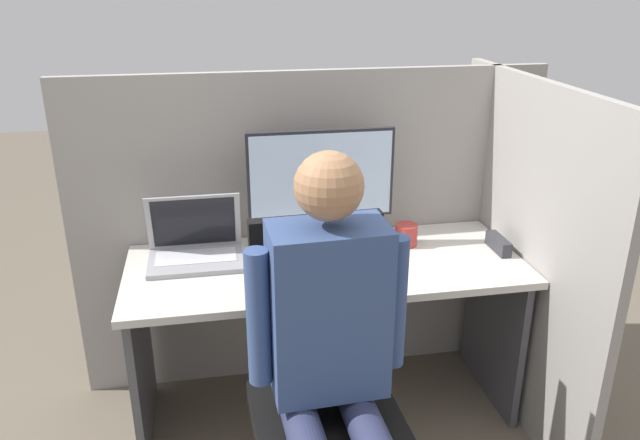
{
  "coord_description": "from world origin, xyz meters",
  "views": [
    {
      "loc": [
        -0.43,
        -1.88,
        1.79
      ],
      "look_at": [
        -0.05,
        0.16,
        0.96
      ],
      "focal_mm": 35.0,
      "sensor_mm": 36.0,
      "label": 1
    }
  ],
  "objects_px": {
    "monitor": "(321,179)",
    "office_chair": "(323,379)",
    "person": "(331,344)",
    "coffee_mug": "(406,235)",
    "laptop": "(196,248)",
    "paper_box": "(321,238)",
    "carrot_toy": "(388,277)",
    "stapler": "(498,244)"
  },
  "relations": [
    {
      "from": "stapler",
      "to": "coffee_mug",
      "type": "height_order",
      "value": "coffee_mug"
    },
    {
      "from": "carrot_toy",
      "to": "person",
      "type": "relative_size",
      "value": 0.1
    },
    {
      "from": "carrot_toy",
      "to": "office_chair",
      "type": "distance_m",
      "value": 0.48
    },
    {
      "from": "paper_box",
      "to": "office_chair",
      "type": "bearing_deg",
      "value": -100.12
    },
    {
      "from": "person",
      "to": "coffee_mug",
      "type": "bearing_deg",
      "value": 58.94
    },
    {
      "from": "person",
      "to": "coffee_mug",
      "type": "distance_m",
      "value": 0.94
    },
    {
      "from": "monitor",
      "to": "coffee_mug",
      "type": "xyz_separation_m",
      "value": [
        0.36,
        -0.05,
        -0.25
      ]
    },
    {
      "from": "paper_box",
      "to": "carrot_toy",
      "type": "xyz_separation_m",
      "value": [
        0.18,
        -0.37,
        -0.01
      ]
    },
    {
      "from": "paper_box",
      "to": "monitor",
      "type": "xyz_separation_m",
      "value": [
        0.0,
        0.0,
        0.26
      ]
    },
    {
      "from": "laptop",
      "to": "coffee_mug",
      "type": "bearing_deg",
      "value": -0.42
    },
    {
      "from": "carrot_toy",
      "to": "coffee_mug",
      "type": "distance_m",
      "value": 0.37
    },
    {
      "from": "laptop",
      "to": "coffee_mug",
      "type": "distance_m",
      "value": 0.87
    },
    {
      "from": "coffee_mug",
      "to": "laptop",
      "type": "bearing_deg",
      "value": 179.58
    },
    {
      "from": "monitor",
      "to": "laptop",
      "type": "relative_size",
      "value": 1.61
    },
    {
      "from": "monitor",
      "to": "office_chair",
      "type": "xyz_separation_m",
      "value": [
        -0.12,
        -0.7,
        -0.46
      ]
    },
    {
      "from": "office_chair",
      "to": "coffee_mug",
      "type": "xyz_separation_m",
      "value": [
        0.48,
        0.65,
        0.2
      ]
    },
    {
      "from": "paper_box",
      "to": "person",
      "type": "relative_size",
      "value": 0.22
    },
    {
      "from": "office_chair",
      "to": "monitor",
      "type": "bearing_deg",
      "value": 79.92
    },
    {
      "from": "laptop",
      "to": "office_chair",
      "type": "bearing_deg",
      "value": -58.87
    },
    {
      "from": "stapler",
      "to": "laptop",
      "type": "bearing_deg",
      "value": 173.92
    },
    {
      "from": "laptop",
      "to": "stapler",
      "type": "xyz_separation_m",
      "value": [
        1.23,
        -0.13,
        -0.02
      ]
    },
    {
      "from": "monitor",
      "to": "coffee_mug",
      "type": "distance_m",
      "value": 0.44
    },
    {
      "from": "monitor",
      "to": "stapler",
      "type": "xyz_separation_m",
      "value": [
        0.72,
        -0.18,
        -0.27
      ]
    },
    {
      "from": "laptop",
      "to": "stapler",
      "type": "height_order",
      "value": "laptop"
    },
    {
      "from": "monitor",
      "to": "office_chair",
      "type": "height_order",
      "value": "monitor"
    },
    {
      "from": "person",
      "to": "coffee_mug",
      "type": "relative_size",
      "value": 14.1
    },
    {
      "from": "person",
      "to": "stapler",
      "type": "bearing_deg",
      "value": 38.85
    },
    {
      "from": "paper_box",
      "to": "coffee_mug",
      "type": "distance_m",
      "value": 0.36
    },
    {
      "from": "monitor",
      "to": "office_chair",
      "type": "bearing_deg",
      "value": -100.08
    },
    {
      "from": "carrot_toy",
      "to": "coffee_mug",
      "type": "bearing_deg",
      "value": 61.97
    },
    {
      "from": "coffee_mug",
      "to": "paper_box",
      "type": "bearing_deg",
      "value": 172.39
    },
    {
      "from": "carrot_toy",
      "to": "office_chair",
      "type": "xyz_separation_m",
      "value": [
        -0.31,
        -0.32,
        -0.18
      ]
    },
    {
      "from": "monitor",
      "to": "carrot_toy",
      "type": "xyz_separation_m",
      "value": [
        0.18,
        -0.37,
        -0.28
      ]
    },
    {
      "from": "laptop",
      "to": "coffee_mug",
      "type": "relative_size",
      "value": 3.91
    },
    {
      "from": "laptop",
      "to": "office_chair",
      "type": "height_order",
      "value": "office_chair"
    },
    {
      "from": "laptop",
      "to": "person",
      "type": "relative_size",
      "value": 0.28
    },
    {
      "from": "paper_box",
      "to": "laptop",
      "type": "distance_m",
      "value": 0.52
    },
    {
      "from": "monitor",
      "to": "stapler",
      "type": "distance_m",
      "value": 0.78
    },
    {
      "from": "monitor",
      "to": "office_chair",
      "type": "relative_size",
      "value": 0.56
    },
    {
      "from": "monitor",
      "to": "carrot_toy",
      "type": "bearing_deg",
      "value": -63.87
    },
    {
      "from": "person",
      "to": "laptop",
      "type": "bearing_deg",
      "value": 115.51
    },
    {
      "from": "paper_box",
      "to": "monitor",
      "type": "height_order",
      "value": "monitor"
    }
  ]
}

